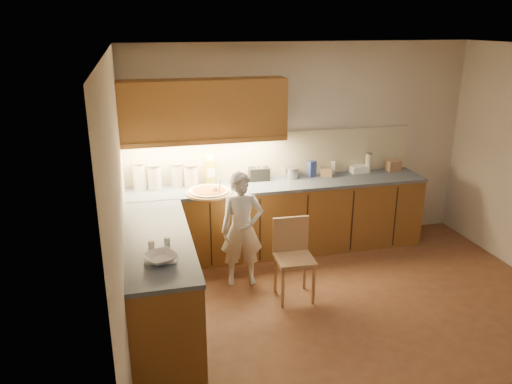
{
  "coord_description": "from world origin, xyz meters",
  "views": [
    {
      "loc": [
        -2.08,
        -3.97,
        2.82
      ],
      "look_at": [
        -0.8,
        1.2,
        1.0
      ],
      "focal_mm": 35.0,
      "sensor_mm": 36.0,
      "label": 1
    }
  ],
  "objects_px": {
    "oil_jug": "(211,171)",
    "toaster": "(259,174)",
    "pizza_on_board": "(209,192)",
    "wooden_chair": "(293,252)",
    "child": "(242,229)"
  },
  "relations": [
    {
      "from": "pizza_on_board",
      "to": "child",
      "type": "xyz_separation_m",
      "value": [
        0.27,
        -0.51,
        -0.29
      ]
    },
    {
      "from": "pizza_on_board",
      "to": "wooden_chair",
      "type": "xyz_separation_m",
      "value": [
        0.74,
        -0.91,
        -0.44
      ]
    },
    {
      "from": "oil_jug",
      "to": "toaster",
      "type": "distance_m",
      "value": 0.62
    },
    {
      "from": "child",
      "to": "oil_jug",
      "type": "bearing_deg",
      "value": 107.72
    },
    {
      "from": "pizza_on_board",
      "to": "toaster",
      "type": "bearing_deg",
      "value": 27.9
    },
    {
      "from": "child",
      "to": "oil_jug",
      "type": "relative_size",
      "value": 3.71
    },
    {
      "from": "pizza_on_board",
      "to": "oil_jug",
      "type": "bearing_deg",
      "value": 78.55
    },
    {
      "from": "pizza_on_board",
      "to": "child",
      "type": "relative_size",
      "value": 0.42
    },
    {
      "from": "pizza_on_board",
      "to": "wooden_chair",
      "type": "relative_size",
      "value": 0.62
    },
    {
      "from": "wooden_chair",
      "to": "toaster",
      "type": "xyz_separation_m",
      "value": [
        -0.05,
        1.28,
        0.5
      ]
    },
    {
      "from": "pizza_on_board",
      "to": "toaster",
      "type": "height_order",
      "value": "pizza_on_board"
    },
    {
      "from": "child",
      "to": "oil_jug",
      "type": "height_order",
      "value": "child"
    },
    {
      "from": "wooden_chair",
      "to": "pizza_on_board",
      "type": "bearing_deg",
      "value": 131.59
    },
    {
      "from": "child",
      "to": "wooden_chair",
      "type": "distance_m",
      "value": 0.63
    },
    {
      "from": "oil_jug",
      "to": "toaster",
      "type": "relative_size",
      "value": 1.34
    }
  ]
}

